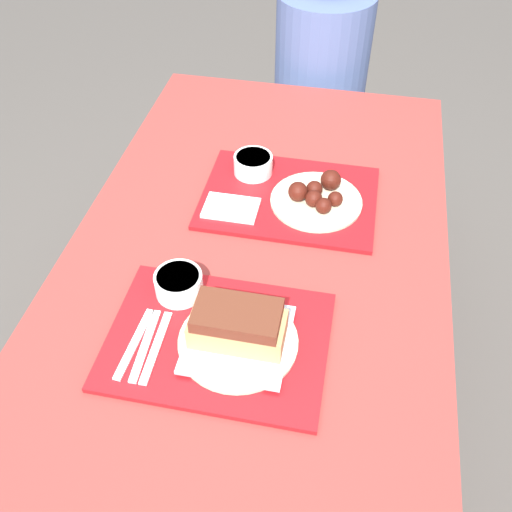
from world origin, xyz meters
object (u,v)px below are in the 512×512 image
(tray_far, at_px, (289,198))
(wings_plate_far, at_px, (317,196))
(bowl_coleslaw_near, at_px, (179,283))
(brisket_sandwich_plate, at_px, (238,330))
(bowl_coleslaw_far, at_px, (253,164))
(tray_near, at_px, (218,340))
(person_seated_across, at_px, (322,57))

(tray_far, relative_size, wings_plate_far, 1.91)
(tray_far, height_order, bowl_coleslaw_near, bowl_coleslaw_near)
(tray_far, height_order, brisket_sandwich_plate, brisket_sandwich_plate)
(bowl_coleslaw_far, bearing_deg, tray_near, -85.92)
(tray_near, bearing_deg, bowl_coleslaw_far, 94.08)
(bowl_coleslaw_far, bearing_deg, person_seated_across, 82.03)
(tray_far, bearing_deg, wings_plate_far, -6.67)
(tray_near, xyz_separation_m, person_seated_across, (0.06, 1.25, -0.01))
(bowl_coleslaw_far, relative_size, wings_plate_far, 0.44)
(bowl_coleslaw_far, height_order, person_seated_across, person_seated_across)
(brisket_sandwich_plate, bearing_deg, wings_plate_far, 77.82)
(bowl_coleslaw_near, relative_size, wings_plate_far, 0.44)
(tray_far, bearing_deg, brisket_sandwich_plate, -93.42)
(bowl_coleslaw_near, relative_size, bowl_coleslaw_far, 1.00)
(tray_near, distance_m, person_seated_across, 1.25)
(bowl_coleslaw_far, bearing_deg, wings_plate_far, -25.75)
(bowl_coleslaw_far, height_order, wings_plate_far, wings_plate_far)
(bowl_coleslaw_far, distance_m, wings_plate_far, 0.20)
(person_seated_across, bearing_deg, brisket_sandwich_plate, -90.90)
(person_seated_across, bearing_deg, bowl_coleslaw_far, -97.97)
(tray_far, bearing_deg, bowl_coleslaw_near, -116.19)
(bowl_coleslaw_near, distance_m, wings_plate_far, 0.43)
(tray_near, bearing_deg, wings_plate_far, 72.85)
(bowl_coleslaw_near, bearing_deg, wings_plate_far, 54.86)
(tray_near, height_order, wings_plate_far, wings_plate_far)
(wings_plate_far, bearing_deg, bowl_coleslaw_far, 154.25)
(tray_far, distance_m, wings_plate_far, 0.07)
(tray_far, distance_m, bowl_coleslaw_far, 0.14)
(bowl_coleslaw_near, xyz_separation_m, wings_plate_far, (0.25, 0.35, -0.01))
(tray_near, height_order, bowl_coleslaw_near, bowl_coleslaw_near)
(bowl_coleslaw_near, xyz_separation_m, brisket_sandwich_plate, (0.15, -0.10, 0.01))
(brisket_sandwich_plate, bearing_deg, tray_near, 177.63)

